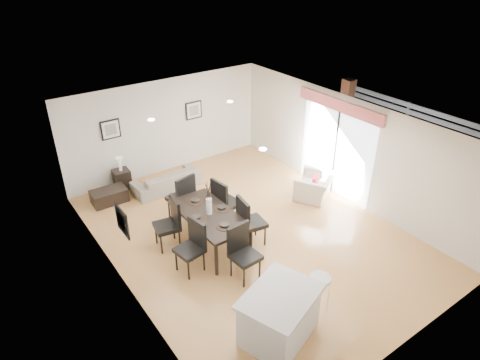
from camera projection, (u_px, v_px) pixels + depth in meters
ground at (250, 233)px, 9.92m from camera, size 8.00×8.00×0.00m
wall_back at (166, 126)px, 12.11m from camera, size 6.00×0.04×2.70m
wall_front at (410, 289)px, 6.42m from camera, size 6.00×0.04×2.70m
wall_left at (118, 230)px, 7.74m from camera, size 0.04×8.00×2.70m
wall_right at (346, 149)px, 10.79m from camera, size 0.04×8.00×2.70m
ceiling at (252, 125)px, 8.61m from camera, size 6.00×8.00×0.02m
sofa at (166, 180)px, 11.59m from camera, size 1.87×0.78×0.54m
armchair at (315, 186)px, 11.18m from camera, size 1.30×1.25×0.65m
courtyard_plant_a at (418, 164)px, 12.26m from camera, size 0.61×0.53×0.68m
courtyard_plant_b at (387, 150)px, 13.20m from camera, size 0.34×0.34×0.61m
dining_table at (209, 217)px, 9.21m from camera, size 0.99×1.98×0.82m
dining_chair_wnear at (193, 243)px, 8.57m from camera, size 0.58×0.58×1.13m
dining_chair_wfar at (171, 220)px, 9.24m from camera, size 0.61×0.61×1.17m
dining_chair_enear at (248, 219)px, 9.25m from camera, size 0.60×0.60×1.19m
dining_chair_efar at (224, 200)px, 9.93m from camera, size 0.61×0.61×1.20m
dining_chair_head at (242, 249)px, 8.39m from camera, size 0.55×0.55×1.16m
dining_chair_foot at (183, 195)px, 10.11m from camera, size 0.62×0.62×1.21m
vase at (209, 201)px, 9.01m from camera, size 1.00×1.54×0.78m
coffee_table at (109, 196)px, 11.04m from camera, size 0.90×0.56×0.35m
side_table at (122, 179)px, 11.60m from camera, size 0.44×0.44×0.56m
table_lamp at (120, 162)px, 11.35m from camera, size 0.20×0.20×0.37m
cushion at (315, 182)px, 10.97m from camera, size 0.32×0.25×0.31m
kitchen_island at (279, 315)px, 7.13m from camera, size 1.58×1.40×0.92m
bar_stool at (320, 282)px, 7.47m from camera, size 0.38×0.38×0.83m
framed_print_back_left at (111, 129)px, 11.13m from camera, size 0.52×0.04×0.52m
framed_print_back_right at (194, 110)px, 12.40m from camera, size 0.52×0.04×0.52m
framed_print_left_wall at (122, 221)px, 7.47m from camera, size 0.04×0.52×0.52m
sliding_door at (337, 134)px, 10.83m from camera, size 0.12×2.70×2.57m
courtyard at (393, 127)px, 13.22m from camera, size 6.00×6.00×2.00m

